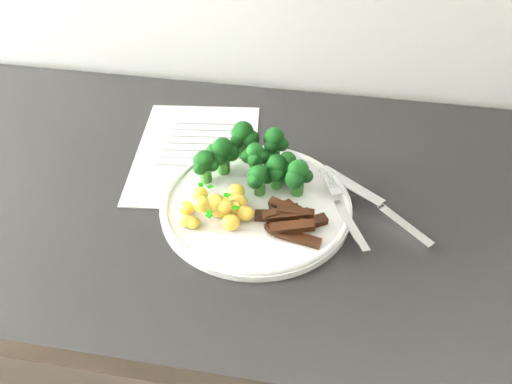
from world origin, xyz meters
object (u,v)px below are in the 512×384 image
(broccoli, at_px, (256,158))
(fork, at_px, (345,213))
(counter, at_px, (295,367))
(plate, at_px, (256,204))
(knife, at_px, (387,214))
(beef_strips, at_px, (290,219))
(potatoes, at_px, (221,207))
(recipe_paper, at_px, (197,152))

(broccoli, relative_size, fork, 1.12)
(counter, relative_size, plate, 8.82)
(fork, height_order, knife, fork)
(beef_strips, bearing_deg, plate, 146.44)
(potatoes, xyz_separation_m, fork, (0.17, 0.02, -0.01))
(recipe_paper, bearing_deg, potatoes, -62.64)
(knife, bearing_deg, beef_strips, -160.61)
(counter, bearing_deg, potatoes, -153.38)
(recipe_paper, relative_size, plate, 1.09)
(recipe_paper, xyz_separation_m, beef_strips, (0.17, -0.15, 0.02))
(broccoli, distance_m, knife, 0.20)
(counter, height_order, beef_strips, beef_strips)
(broccoli, xyz_separation_m, beef_strips, (0.06, -0.09, -0.03))
(counter, height_order, potatoes, potatoes)
(beef_strips, bearing_deg, fork, 21.02)
(counter, bearing_deg, recipe_paper, 156.15)
(potatoes, bearing_deg, knife, 10.51)
(broccoli, bearing_deg, beef_strips, -55.31)
(knife, bearing_deg, fork, -162.68)
(plate, xyz_separation_m, knife, (0.18, 0.01, 0.00))
(fork, bearing_deg, knife, 17.32)
(recipe_paper, xyz_separation_m, potatoes, (0.07, -0.14, 0.02))
(potatoes, distance_m, beef_strips, 0.09)
(recipe_paper, distance_m, knife, 0.31)
(plate, bearing_deg, fork, -3.22)
(broccoli, relative_size, beef_strips, 1.75)
(recipe_paper, relative_size, fork, 1.87)
(potatoes, height_order, beef_strips, potatoes)
(counter, xyz_separation_m, plate, (-0.07, -0.03, 0.45))
(counter, xyz_separation_m, potatoes, (-0.12, -0.06, 0.47))
(potatoes, bearing_deg, plate, 35.63)
(recipe_paper, distance_m, broccoli, 0.13)
(plate, distance_m, beef_strips, 0.06)
(counter, height_order, recipe_paper, recipe_paper)
(recipe_paper, bearing_deg, fork, -26.40)
(recipe_paper, height_order, beef_strips, beef_strips)
(broccoli, bearing_deg, counter, -17.90)
(beef_strips, bearing_deg, potatoes, 177.57)
(recipe_paper, relative_size, potatoes, 2.78)
(counter, distance_m, knife, 0.47)
(counter, relative_size, knife, 14.62)
(knife, bearing_deg, plate, -176.51)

